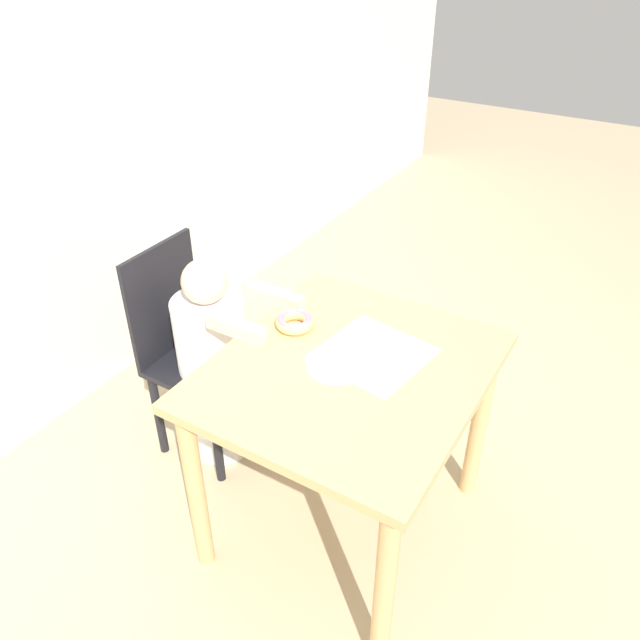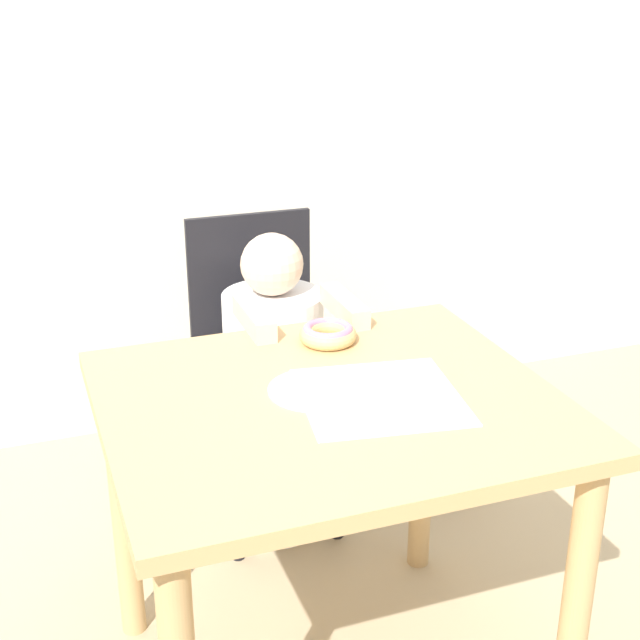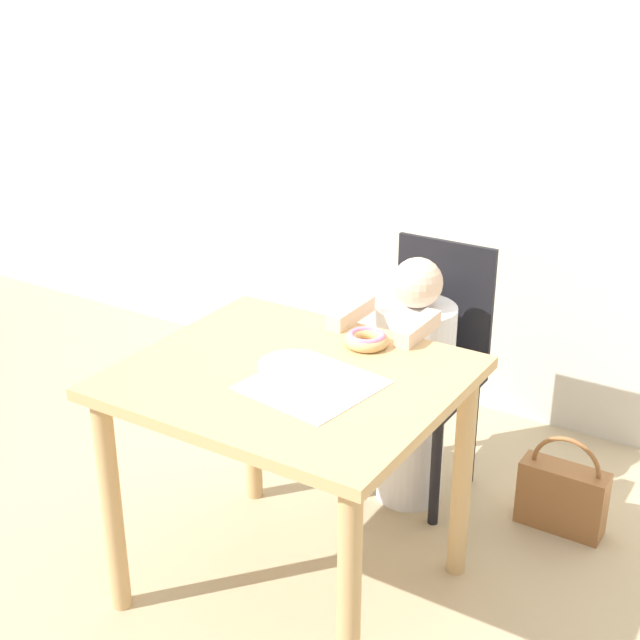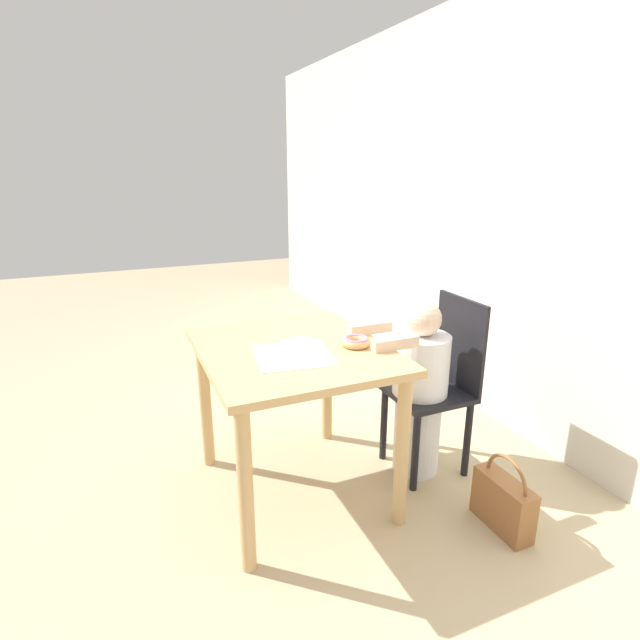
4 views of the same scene
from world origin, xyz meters
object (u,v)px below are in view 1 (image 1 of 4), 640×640
donut (295,321)px  handbag (273,352)px  chair (192,353)px  child_figure (215,365)px

donut → handbag: (0.51, 0.47, -0.64)m
chair → handbag: size_ratio=2.56×
chair → child_figure: 0.12m
child_figure → handbag: size_ratio=2.57×
handbag → donut: bearing=-137.1°
child_figure → handbag: bearing=11.0°
child_figure → donut: child_figure is taller
chair → handbag: bearing=-1.3°
handbag → child_figure: bearing=-169.0°
child_figure → handbag: 0.62m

